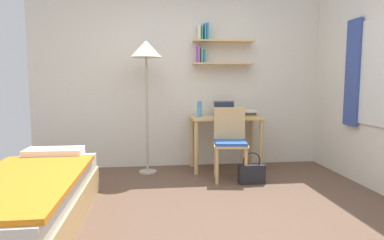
{
  "coord_description": "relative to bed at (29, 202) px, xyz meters",
  "views": [
    {
      "loc": [
        -0.52,
        -2.93,
        1.24
      ],
      "look_at": [
        -0.1,
        0.51,
        0.85
      ],
      "focal_mm": 31.59,
      "sensor_mm": 36.0,
      "label": 1
    }
  ],
  "objects": [
    {
      "name": "ground_plane",
      "position": [
        1.55,
        0.06,
        -0.24
      ],
      "size": [
        5.28,
        5.28,
        0.0
      ],
      "primitive_type": "plane",
      "color": "brown"
    },
    {
      "name": "wall_back",
      "position": [
        1.56,
        2.08,
        1.07
      ],
      "size": [
        4.4,
        0.27,
        2.6
      ],
      "color": "silver",
      "rests_on": "ground_plane"
    },
    {
      "name": "bed",
      "position": [
        0.0,
        0.0,
        0.0
      ],
      "size": [
        0.86,
        2.06,
        0.54
      ],
      "color": "tan",
      "rests_on": "ground_plane"
    },
    {
      "name": "desk",
      "position": [
        2.07,
        1.76,
        0.36
      ],
      "size": [
        0.99,
        0.54,
        0.76
      ],
      "color": "tan",
      "rests_on": "ground_plane"
    },
    {
      "name": "desk_chair",
      "position": [
        2.02,
        1.26,
        0.27
      ],
      "size": [
        0.47,
        0.45,
        0.91
      ],
      "color": "tan",
      "rests_on": "ground_plane"
    },
    {
      "name": "standing_lamp",
      "position": [
        0.97,
        1.69,
        1.35
      ],
      "size": [
        0.43,
        0.43,
        1.78
      ],
      "color": "#B2A893",
      "rests_on": "ground_plane"
    },
    {
      "name": "laptop",
      "position": [
        2.06,
        1.79,
        0.57
      ],
      "size": [
        0.3,
        0.23,
        0.21
      ],
      "color": "#2D2D33",
      "rests_on": "desk"
    },
    {
      "name": "water_bottle",
      "position": [
        1.69,
        1.73,
        0.63
      ],
      "size": [
        0.06,
        0.06,
        0.22
      ],
      "primitive_type": "cylinder",
      "color": "#4C99DB",
      "rests_on": "desk"
    },
    {
      "name": "book_stack",
      "position": [
        2.42,
        1.76,
        0.56
      ],
      "size": [
        0.18,
        0.24,
        0.09
      ],
      "color": "gold",
      "rests_on": "desk"
    },
    {
      "name": "handbag",
      "position": [
        2.24,
        1.04,
        -0.11
      ],
      "size": [
        0.32,
        0.12,
        0.39
      ],
      "color": "#232328",
      "rests_on": "ground_plane"
    }
  ]
}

